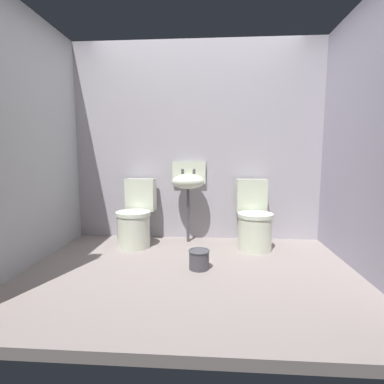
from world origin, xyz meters
The scene contains 8 objects.
ground_plane centered at (0.00, 0.00, -0.04)m, with size 3.49×2.48×0.08m, color gray.
wall_back centered at (0.00, 1.09, 1.23)m, with size 3.49×0.10×2.46m, color #AAA4AF.
wall_left centered at (-1.59, 0.10, 1.23)m, with size 0.10×2.28×2.46m, color #A8ABAD.
wall_right centered at (1.59, 0.10, 1.23)m, with size 0.10×2.28×2.46m, color #A6A0B5.
toilet_left centered at (-0.70, 0.69, 0.32)m, with size 0.43×0.62×0.78m.
toilet_right centered at (0.69, 0.69, 0.32)m, with size 0.41×0.60×0.78m.
sink centered at (-0.09, 0.88, 0.75)m, with size 0.42×0.35×0.99m.
bucket centered at (0.09, -0.02, 0.10)m, with size 0.21×0.21×0.18m.
Camera 1 is at (0.20, -2.70, 1.08)m, focal length 27.60 mm.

